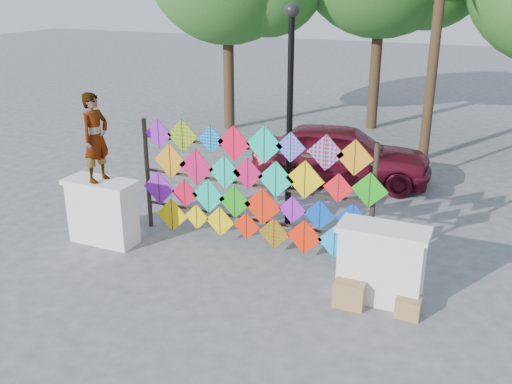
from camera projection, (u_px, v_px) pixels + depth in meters
ground at (233, 263)px, 10.40m from camera, size 80.00×80.00×0.00m
parapet_left at (103, 211)px, 11.02m from camera, size 1.40×0.65×1.28m
parapet_right at (381, 264)px, 8.98m from camera, size 1.40×0.65×1.28m
kite_rack at (252, 188)px, 10.57m from camera, size 4.91×0.24×2.43m
vendor_woman at (96, 138)px, 10.50m from camera, size 0.45×0.64×1.67m
sedan at (341, 154)px, 14.23m from camera, size 4.70×2.62×1.51m
lamppost at (290, 98)px, 11.06m from camera, size 0.28×0.28×4.46m
cardboard_box_near at (351, 292)px, 9.01m from camera, size 0.48×0.43×0.43m
cardboard_box_far at (408, 307)px, 8.72m from camera, size 0.37×0.34×0.31m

